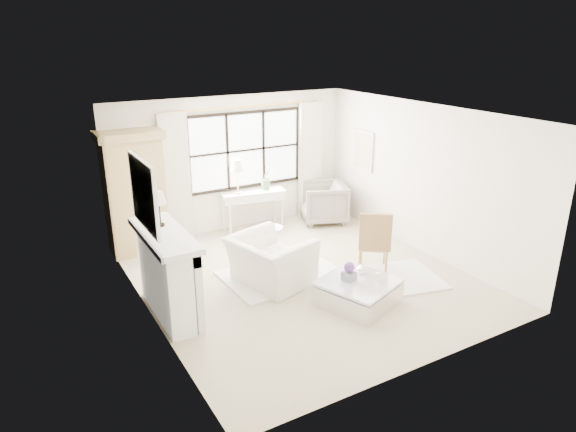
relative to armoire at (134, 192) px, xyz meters
name	(u,v)px	position (x,y,z in m)	size (l,w,h in m)	color
floor	(303,278)	(2.03, -2.49, -1.14)	(5.50, 5.50, 0.00)	#C5B492
ceiling	(305,114)	(2.03, -2.49, 1.56)	(5.50, 5.50, 0.00)	white
wall_back	(232,164)	(2.03, 0.26, 0.21)	(5.00, 5.00, 0.00)	white
wall_front	(432,266)	(2.03, -5.24, 0.21)	(5.00, 5.00, 0.00)	silver
wall_left	(145,230)	(-0.47, -2.49, 0.21)	(5.50, 5.50, 0.00)	beige
wall_right	(422,179)	(4.53, -2.49, 0.21)	(5.50, 5.50, 0.00)	white
window_pane	(246,150)	(2.33, 0.24, 0.46)	(2.40, 0.02, 1.50)	white
window_frame	(246,150)	(2.33, 0.23, 0.46)	(2.50, 0.04, 1.50)	black
curtain_rod	(246,107)	(2.33, 0.18, 1.33)	(0.04, 0.04, 3.30)	#AC843B
curtain_left	(176,179)	(0.83, 0.16, 0.10)	(0.55, 0.10, 2.47)	beige
curtain_right	(310,160)	(3.83, 0.16, 0.10)	(0.55, 0.10, 2.47)	silver
fireplace	(166,273)	(-0.24, -2.49, -0.49)	(0.58, 1.66, 1.26)	white
mirror_frame	(144,194)	(-0.44, -2.49, 0.70)	(0.05, 1.15, 0.95)	white
mirror_glass	(146,194)	(-0.41, -2.49, 0.70)	(0.02, 1.00, 0.80)	silver
art_frame	(363,150)	(4.50, -0.79, 0.41)	(0.04, 0.62, 0.82)	silver
art_canvas	(362,151)	(4.48, -0.79, 0.41)	(0.01, 0.52, 0.72)	beige
mantel_lamp	(158,199)	(-0.18, -2.22, 0.51)	(0.22, 0.22, 0.51)	black
armoire	(134,192)	(0.00, 0.00, 0.00)	(1.13, 0.71, 2.24)	tan
console_table	(253,209)	(2.36, 0.00, -0.74)	(1.36, 0.66, 0.80)	white
console_lamp	(237,166)	(2.02, -0.02, 0.22)	(0.28, 0.28, 0.69)	#A8853A
orchid_plant	(266,177)	(2.66, -0.01, -0.10)	(0.27, 0.22, 0.49)	#536D48
side_table	(272,236)	(2.09, -1.32, -0.81)	(0.40, 0.40, 0.51)	white
rug_left	(281,274)	(1.77, -2.21, -1.12)	(1.89, 1.33, 0.03)	white
rug_right	(391,279)	(3.25, -3.27, -1.13)	(1.56, 1.17, 0.03)	white
club_armchair	(270,261)	(1.48, -2.38, -0.75)	(1.21, 1.05, 0.78)	white
wingback_chair	(323,202)	(3.82, -0.39, -0.72)	(0.90, 0.93, 0.85)	gray
french_chair	(373,254)	(3.20, -2.84, -0.83)	(0.67, 0.67, 1.08)	#9F7542
coffee_table	(358,293)	(2.29, -3.61, -0.96)	(1.28, 1.28, 0.38)	silver
planter_box	(349,276)	(2.19, -3.52, -0.69)	(0.17, 0.17, 0.13)	slate
planter_flowers	(349,267)	(2.19, -3.52, -0.55)	(0.16, 0.16, 0.16)	#593079
pillar_candle	(377,276)	(2.55, -3.73, -0.70)	(0.08, 0.08, 0.12)	white
coffee_vase	(362,268)	(2.49, -3.43, -0.68)	(0.16, 0.16, 0.16)	silver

